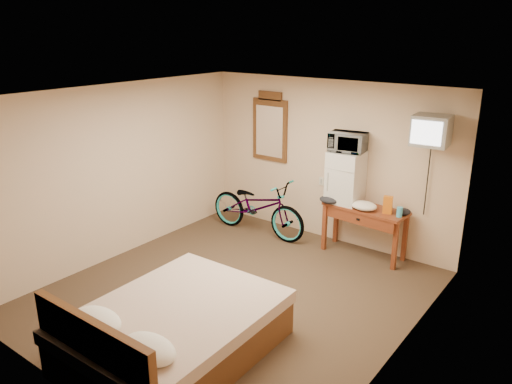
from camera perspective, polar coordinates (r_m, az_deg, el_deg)
room at (r=5.96m, az=-2.69°, el=-1.03°), size 4.60×4.64×2.50m
desk at (r=7.39m, az=12.22°, el=-2.76°), size 1.24×0.55×0.75m
mini_fridge at (r=7.43m, az=10.20°, el=1.69°), size 0.48×0.47×0.77m
microwave at (r=7.30m, az=10.43°, el=5.63°), size 0.56×0.42×0.28m
snack_bag at (r=7.17m, az=14.83°, el=-1.43°), size 0.14×0.10×0.25m
blue_cup at (r=7.10m, az=16.08°, el=-2.21°), size 0.08×0.08×0.14m
cloth_cream at (r=7.25m, az=12.23°, el=-1.54°), size 0.38×0.29×0.12m
cloth_dark_a at (r=7.42m, az=8.33°, el=-0.89°), size 0.29×0.22×0.11m
cloth_dark_b at (r=7.21m, az=16.51°, el=-2.14°), size 0.20×0.16×0.09m
crt_television at (r=6.76m, az=19.41°, el=6.64°), size 0.48×0.58×0.39m
wall_mirror at (r=8.23m, az=1.60°, el=7.37°), size 0.67×0.04×1.13m
bicycle at (r=8.07m, az=0.17°, el=-1.65°), size 1.78×0.65×0.93m
bed at (r=5.31m, az=-9.77°, el=-15.46°), size 1.63×2.14×0.90m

